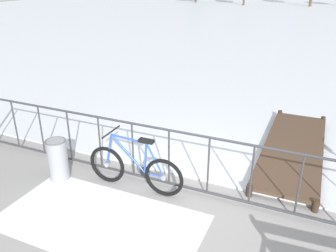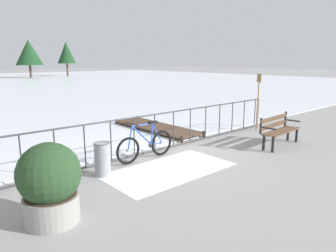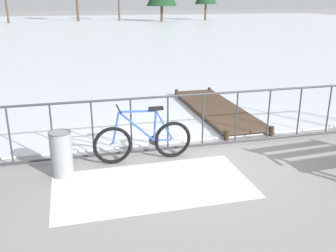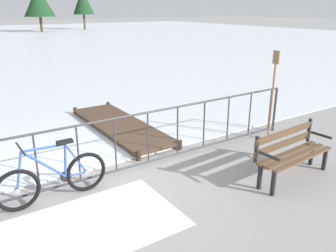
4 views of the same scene
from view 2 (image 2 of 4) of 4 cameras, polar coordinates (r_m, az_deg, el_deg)
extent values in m
plane|color=gray|center=(8.45, -0.67, -4.61)|extent=(160.00, 160.00, 0.00)
cube|color=white|center=(7.04, 0.26, -8.07)|extent=(2.96, 1.56, 0.01)
cylinder|color=#38383D|center=(8.21, -0.68, 2.43)|extent=(9.00, 0.04, 0.04)
cylinder|color=#38383D|center=(8.43, -0.67, -4.09)|extent=(9.00, 0.04, 0.04)
cylinder|color=#38383D|center=(11.70, 16.25, 2.26)|extent=(0.06, 0.06, 1.05)
cylinder|color=#38383D|center=(6.61, -25.54, -5.52)|extent=(0.03, 0.03, 0.97)
cylinder|color=#38383D|center=(6.80, -20.17, -4.58)|extent=(0.03, 0.03, 0.97)
cylinder|color=#38383D|center=(7.05, -15.15, -3.66)|extent=(0.03, 0.03, 0.97)
cylinder|color=#38383D|center=(7.36, -10.53, -2.79)|extent=(0.03, 0.03, 0.97)
cylinder|color=#38383D|center=(7.71, -6.30, -1.98)|extent=(0.03, 0.03, 0.97)
cylinder|color=#38383D|center=(8.10, -2.46, -1.22)|extent=(0.03, 0.03, 0.97)
cylinder|color=#38383D|center=(8.52, 1.02, -0.54)|extent=(0.03, 0.03, 0.97)
cylinder|color=#38383D|center=(8.97, 4.15, 0.08)|extent=(0.03, 0.03, 0.97)
cylinder|color=#38383D|center=(9.45, 6.97, 0.64)|extent=(0.03, 0.03, 0.97)
cylinder|color=#38383D|center=(9.95, 9.52, 1.14)|extent=(0.03, 0.03, 0.97)
cylinder|color=#38383D|center=(10.46, 11.82, 1.59)|extent=(0.03, 0.03, 0.97)
cylinder|color=#38383D|center=(11.00, 13.90, 1.99)|extent=(0.03, 0.03, 0.97)
cylinder|color=#38383D|center=(11.54, 15.79, 2.36)|extent=(0.03, 0.03, 0.97)
torus|color=black|center=(7.98, -1.21, -3.15)|extent=(0.66, 0.07, 0.66)
cylinder|color=gray|center=(7.98, -1.21, -3.15)|extent=(0.08, 0.06, 0.08)
torus|color=black|center=(7.36, -7.39, -4.57)|extent=(0.66, 0.07, 0.66)
cylinder|color=gray|center=(7.36, -7.39, -4.57)|extent=(0.08, 0.06, 0.08)
cylinder|color=#2D51B2|center=(7.72, -2.98, -1.52)|extent=(0.08, 0.04, 0.53)
cylinder|color=#2D51B2|center=(7.52, -4.83, -1.78)|extent=(0.61, 0.04, 0.59)
cylinder|color=#2D51B2|center=(7.48, -4.74, 0.21)|extent=(0.63, 0.05, 0.07)
cylinder|color=#2D51B2|center=(7.88, -2.13, -3.29)|extent=(0.34, 0.03, 0.05)
cylinder|color=#2D51B2|center=(7.82, -2.03, -1.39)|extent=(0.32, 0.03, 0.56)
cylinder|color=#2D51B2|center=(7.32, -7.05, -2.31)|extent=(0.16, 0.03, 0.59)
cube|color=black|center=(7.66, -2.88, 0.72)|extent=(0.24, 0.10, 0.05)
cylinder|color=black|center=(7.28, -6.71, 0.37)|extent=(0.04, 0.52, 0.03)
cylinder|color=black|center=(7.77, -3.08, -3.44)|extent=(0.18, 0.02, 0.18)
cube|color=brown|center=(9.45, 19.45, -0.75)|extent=(1.60, 0.20, 0.04)
cube|color=brown|center=(9.38, 20.29, -0.90)|extent=(1.60, 0.20, 0.04)
cube|color=brown|center=(9.32, 21.14, -1.05)|extent=(1.60, 0.20, 0.04)
cube|color=brown|center=(9.46, 18.98, 0.16)|extent=(1.60, 0.15, 0.12)
cube|color=brown|center=(9.42, 19.07, 1.35)|extent=(1.60, 0.15, 0.12)
cube|color=black|center=(10.06, 22.71, -1.53)|extent=(0.05, 0.06, 0.44)
cube|color=black|center=(10.16, 21.35, -1.30)|extent=(0.05, 0.06, 0.44)
cube|color=black|center=(10.12, 20.93, 1.26)|extent=(0.05, 0.05, 0.45)
cube|color=black|center=(10.03, 22.22, 0.92)|extent=(0.06, 0.40, 0.04)
cube|color=black|center=(8.71, 18.84, -3.26)|extent=(0.05, 0.06, 0.44)
cube|color=black|center=(8.82, 17.31, -2.96)|extent=(0.05, 0.06, 0.44)
cube|color=black|center=(8.78, 16.81, -0.02)|extent=(0.05, 0.05, 0.45)
cube|color=black|center=(8.67, 18.25, -0.43)|extent=(0.06, 0.40, 0.04)
cylinder|color=gray|center=(5.18, -20.69, -14.11)|extent=(0.82, 0.82, 0.42)
cylinder|color=#38281E|center=(5.09, -20.88, -11.87)|extent=(0.76, 0.76, 0.02)
sphere|color=#264223|center=(4.97, -21.18, -8.23)|extent=(0.94, 0.94, 0.94)
cylinder|color=gray|center=(6.74, -12.06, -6.07)|extent=(0.34, 0.34, 0.72)
torus|color=#545558|center=(6.64, -12.20, -3.12)|extent=(0.35, 0.35, 0.02)
cylinder|color=#937047|center=(11.06, 16.25, 3.42)|extent=(0.04, 0.04, 1.70)
cube|color=#937047|center=(10.96, 16.55, 8.54)|extent=(0.03, 0.16, 0.28)
cube|color=#4C3828|center=(10.88, -2.21, -0.15)|extent=(1.10, 3.62, 0.06)
cylinder|color=#35271C|center=(9.25, 2.54, -2.50)|extent=(0.10, 0.10, 0.20)
cylinder|color=#35271C|center=(9.94, 6.65, -1.53)|extent=(0.10, 0.10, 0.20)
cylinder|color=#35271C|center=(12.05, -9.50, 0.80)|extent=(0.10, 0.10, 0.20)
cylinder|color=#35271C|center=(12.59, -5.69, 1.39)|extent=(0.10, 0.10, 0.20)
cylinder|color=brown|center=(49.89, -18.17, 10.59)|extent=(0.27, 0.27, 3.19)
cone|color=#193D1E|center=(49.90, -18.32, 12.77)|extent=(2.67, 2.67, 3.18)
cylinder|color=brown|center=(46.58, -24.16, 9.91)|extent=(0.32, 0.32, 2.93)
cone|color=#193D1E|center=(46.58, -24.37, 12.31)|extent=(3.54, 3.54, 3.33)
camera|label=1|loc=(7.17, 36.52, 16.36)|focal=36.83mm
camera|label=3|loc=(3.34, 52.04, 12.03)|focal=40.66mm
camera|label=4|loc=(3.50, 32.86, 17.09)|focal=36.59mm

